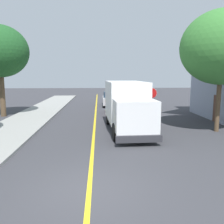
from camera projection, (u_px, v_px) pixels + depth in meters
ground_plane at (89, 189)px, 7.75m from camera, size 120.00×120.00×0.00m
centre_line_yellow at (95, 125)px, 17.61m from camera, size 0.16×56.00×0.01m
box_truck at (127, 104)px, 15.82m from camera, size 2.72×7.28×3.20m
parked_car_near at (117, 105)px, 22.70m from camera, size 2.01×4.48×1.67m
parked_car_mid at (110, 99)px, 28.53m from camera, size 1.83×4.41×1.67m
stop_sign at (152, 98)px, 18.60m from camera, size 0.80×0.10×2.65m
street_tree_far_side at (222, 48)px, 14.92m from camera, size 5.11×5.11×7.63m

